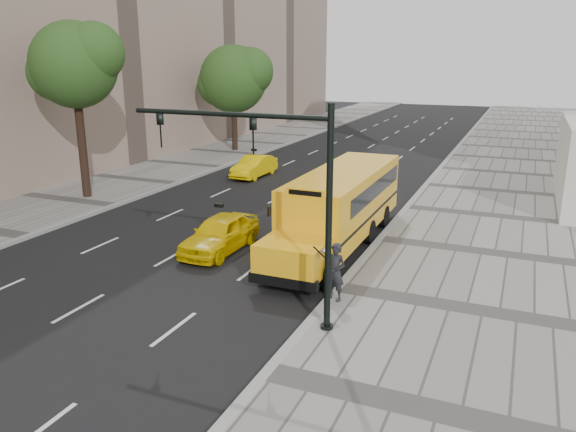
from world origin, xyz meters
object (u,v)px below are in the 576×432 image
at_px(school_bus, 342,201).
at_px(taxi_far, 254,166).
at_px(tree_b, 75,64).
at_px(pedestrian, 336,272).
at_px(traffic_signal, 280,187).
at_px(taxi_near, 220,234).
at_px(tree_c, 234,78).

bearing_deg(school_bus, taxi_far, 131.49).
distance_m(tree_b, taxi_far, 12.31).
distance_m(tree_b, pedestrian, 19.22).
xyz_separation_m(tree_b, pedestrian, (16.63, -7.52, -6.02)).
bearing_deg(tree_b, taxi_far, 56.97).
bearing_deg(traffic_signal, taxi_near, 134.57).
xyz_separation_m(tree_c, traffic_signal, (15.59, -26.42, -1.70)).
height_order(tree_b, pedestrian, tree_b).
bearing_deg(tree_b, taxi_near, -22.89).
bearing_deg(tree_c, traffic_signal, -59.45).
bearing_deg(traffic_signal, pedestrian, 61.81).
height_order(school_bus, traffic_signal, traffic_signal).
bearing_deg(tree_c, tree_b, -90.06).
height_order(pedestrian, traffic_signal, traffic_signal).
relative_size(tree_b, taxi_near, 2.16).
bearing_deg(pedestrian, taxi_near, 170.33).
height_order(tree_c, taxi_near, tree_c).
height_order(tree_b, taxi_far, tree_b).
bearing_deg(taxi_near, tree_b, 157.92).
distance_m(tree_c, traffic_signal, 30.72).
xyz_separation_m(taxi_near, pedestrian, (5.80, -2.95, 0.35)).
xyz_separation_m(tree_b, traffic_signal, (15.61, -9.42, -3.01)).
relative_size(tree_c, taxi_near, 1.95).
xyz_separation_m(tree_c, taxi_near, (10.81, -21.57, -5.06)).
relative_size(taxi_near, taxi_far, 1.05).
bearing_deg(pedestrian, taxi_far, 141.04).
bearing_deg(school_bus, traffic_signal, -84.95).
bearing_deg(pedestrian, tree_b, 172.94).
bearing_deg(taxi_near, traffic_signal, -44.61).
xyz_separation_m(taxi_near, traffic_signal, (4.78, -4.85, 3.36)).
distance_m(taxi_far, traffic_signal, 21.01).
distance_m(school_bus, pedestrian, 6.20).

